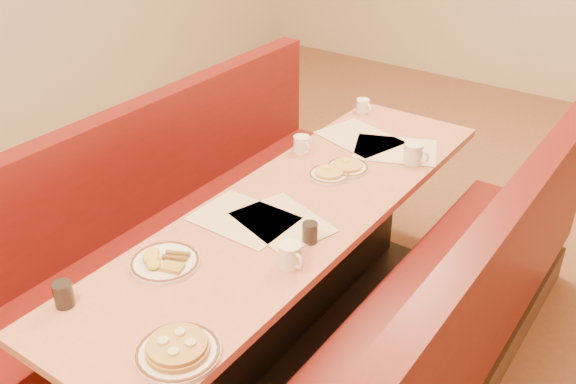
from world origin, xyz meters
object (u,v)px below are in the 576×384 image
Objects in this scene: booth_left at (181,228)px; coffee_mug_c at (414,153)px; booth_right at (440,340)px; coffee_mug_d at (363,106)px; pancake_plate at (178,350)px; soda_tumbler_mid at (310,233)px; diner_table at (295,275)px; coffee_mug_a at (290,255)px; soda_tumbler_near at (63,294)px; eggs_plate at (164,262)px; coffee_mug_b at (302,144)px.

booth_left is 1.27m from coffee_mug_c.
coffee_mug_d is at bearing 132.56° from booth_right.
soda_tumbler_mid reaches higher than pancake_plate.
diner_table is 0.50m from soda_tumbler_mid.
soda_tumbler_near is (-0.51, -0.64, -0.00)m from coffee_mug_a.
pancake_plate reaches higher than diner_table.
eggs_plate is at bearing -129.08° from soda_tumbler_mid.
booth_left is at bearing 180.00° from diner_table.
booth_left is at bearing 168.58° from soda_tumbler_mid.
soda_tumbler_near reaches higher than coffee_mug_d.
booth_left reaches higher than coffee_mug_c.
diner_table is 9.39× the size of eggs_plate.
coffee_mug_a is 1.55m from coffee_mug_d.
coffee_mug_a reaches higher than coffee_mug_b.
booth_right reaches higher than coffee_mug_b.
coffee_mug_c reaches higher than coffee_mug_b.
coffee_mug_c is at bearing -19.09° from coffee_mug_d.
diner_table is 1.13m from soda_tumbler_near.
soda_tumbler_mid is (-0.04, -0.88, -0.01)m from coffee_mug_c.
coffee_mug_a is at bearing -85.84° from coffee_mug_c.
diner_table is 22.00× the size of coffee_mug_b.
booth_right is 1.18m from eggs_plate.
pancake_plate is (-0.52, -0.96, 0.41)m from booth_right.
coffee_mug_d is 1.11× the size of soda_tumbler_near.
soda_tumbler_near is (-0.49, -0.05, 0.03)m from pancake_plate.
coffee_mug_a and soda_tumbler_near have the same top height.
booth_left is (-0.73, 0.00, -0.01)m from diner_table.
soda_tumbler_mid is (0.48, 0.82, -0.00)m from soda_tumbler_near.
booth_left is at bearing 180.00° from booth_right.
coffee_mug_d is at bearing 104.14° from diner_table.
booth_right is at bearing 44.98° from soda_tumbler_near.
eggs_plate is at bearing -48.57° from booth_left.
eggs_plate reaches higher than diner_table.
booth_right reaches higher than coffee_mug_d.
coffee_mug_c is at bearing 35.19° from booth_left.
soda_tumbler_mid is (0.48, -1.29, 0.00)m from coffee_mug_d.
pancake_plate is 0.77m from soda_tumbler_mid.
booth_left is 0.95m from eggs_plate.
diner_table is at bearing 0.00° from booth_left.
coffee_mug_a is at bearing -80.60° from soda_tumbler_mid.
coffee_mug_d is at bearing 113.56° from coffee_mug_b.
eggs_plate is (-0.38, 0.32, -0.01)m from pancake_plate.
coffee_mug_b is (-1.01, 0.46, 0.43)m from booth_right.
booth_left is at bearing 114.09° from soda_tumbler_near.
coffee_mug_c reaches higher than eggs_plate.
soda_tumbler_near is 0.95m from soda_tumbler_mid.
diner_table is at bearing 75.60° from eggs_plate.
eggs_plate is at bearing 139.78° from pancake_plate.
coffee_mug_b is at bearing 45.45° from booth_left.
booth_left is 23.37× the size of coffee_mug_d.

